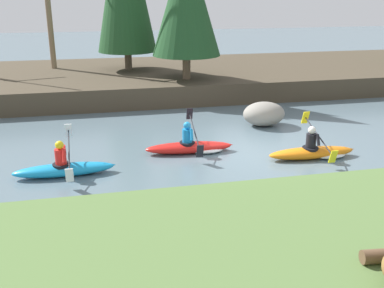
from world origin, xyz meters
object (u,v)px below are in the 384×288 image
(kayaker_trailing, at_px, (65,168))
(boulder_midstream, at_px, (264,114))
(kayaker_middle, at_px, (192,146))
(kayaker_lead, at_px, (315,152))

(kayaker_trailing, relative_size, boulder_midstream, 1.76)
(kayaker_middle, height_order, boulder_midstream, kayaker_middle)
(kayaker_lead, xyz_separation_m, boulder_midstream, (-0.28, 3.57, 0.25))
(kayaker_middle, xyz_separation_m, boulder_midstream, (3.24, 2.32, 0.25))
(kayaker_lead, relative_size, kayaker_middle, 1.00)
(kayaker_middle, bearing_deg, kayaker_lead, -16.73)
(kayaker_lead, bearing_deg, kayaker_middle, 160.99)
(kayaker_trailing, height_order, boulder_midstream, kayaker_trailing)
(kayaker_trailing, bearing_deg, boulder_midstream, 24.16)
(kayaker_lead, bearing_deg, boulder_midstream, 95.04)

